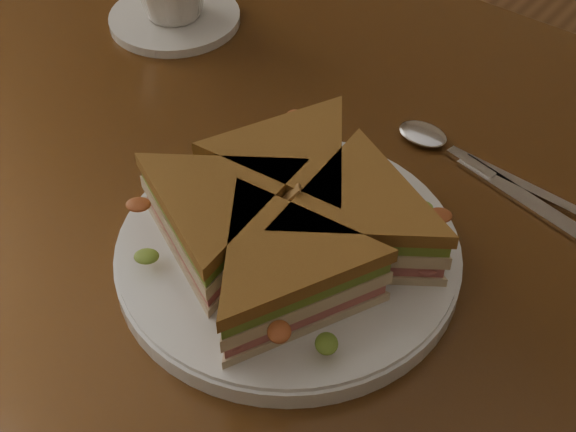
{
  "coord_description": "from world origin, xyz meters",
  "views": [
    {
      "loc": [
        0.25,
        -0.39,
        1.23
      ],
      "look_at": [
        -0.01,
        -0.06,
        0.8
      ],
      "focal_mm": 50.0,
      "sensor_mm": 36.0,
      "label": 1
    }
  ],
  "objects_px": {
    "saucer": "(175,18)",
    "spoon": "(444,146)",
    "sandwich_wedges": "(288,221)",
    "table": "(331,301)",
    "plate": "(288,253)",
    "knife": "(540,210)"
  },
  "relations": [
    {
      "from": "saucer",
      "to": "spoon",
      "type": "bearing_deg",
      "value": -1.43
    },
    {
      "from": "sandwich_wedges",
      "to": "saucer",
      "type": "relative_size",
      "value": 2.08
    },
    {
      "from": "table",
      "to": "saucer",
      "type": "height_order",
      "value": "saucer"
    },
    {
      "from": "plate",
      "to": "table",
      "type": "bearing_deg",
      "value": 81.97
    },
    {
      "from": "plate",
      "to": "knife",
      "type": "height_order",
      "value": "plate"
    },
    {
      "from": "plate",
      "to": "spoon",
      "type": "relative_size",
      "value": 1.48
    },
    {
      "from": "sandwich_wedges",
      "to": "spoon",
      "type": "distance_m",
      "value": 0.2
    },
    {
      "from": "sandwich_wedges",
      "to": "spoon",
      "type": "height_order",
      "value": "sandwich_wedges"
    },
    {
      "from": "sandwich_wedges",
      "to": "knife",
      "type": "bearing_deg",
      "value": 52.4
    },
    {
      "from": "sandwich_wedges",
      "to": "saucer",
      "type": "xyz_separation_m",
      "value": [
        -0.32,
        0.2,
        -0.04
      ]
    },
    {
      "from": "knife",
      "to": "plate",
      "type": "bearing_deg",
      "value": -116.14
    },
    {
      "from": "plate",
      "to": "sandwich_wedges",
      "type": "distance_m",
      "value": 0.04
    },
    {
      "from": "plate",
      "to": "spoon",
      "type": "height_order",
      "value": "plate"
    },
    {
      "from": "plate",
      "to": "spoon",
      "type": "distance_m",
      "value": 0.2
    },
    {
      "from": "knife",
      "to": "saucer",
      "type": "distance_m",
      "value": 0.45
    },
    {
      "from": "table",
      "to": "sandwich_wedges",
      "type": "relative_size",
      "value": 3.98
    },
    {
      "from": "table",
      "to": "knife",
      "type": "distance_m",
      "value": 0.2
    },
    {
      "from": "table",
      "to": "knife",
      "type": "xyz_separation_m",
      "value": [
        0.13,
        0.12,
        0.1
      ]
    },
    {
      "from": "sandwich_wedges",
      "to": "knife",
      "type": "xyz_separation_m",
      "value": [
        0.13,
        0.17,
        -0.04
      ]
    },
    {
      "from": "sandwich_wedges",
      "to": "spoon",
      "type": "xyz_separation_m",
      "value": [
        0.03,
        0.2,
        -0.04
      ]
    },
    {
      "from": "spoon",
      "to": "knife",
      "type": "bearing_deg",
      "value": -8.89
    },
    {
      "from": "table",
      "to": "sandwich_wedges",
      "type": "xyz_separation_m",
      "value": [
        -0.01,
        -0.06,
        0.14
      ]
    }
  ]
}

